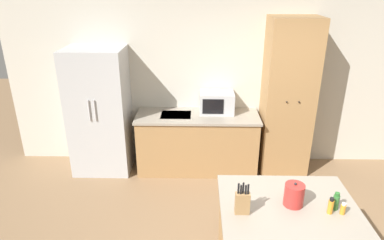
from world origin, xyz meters
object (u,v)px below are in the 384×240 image
(knife_block, at_px, (242,202))
(spice_bottle_tall_dark, at_px, (331,206))
(pantry_cabinet, at_px, (288,98))
(refrigerator, at_px, (100,112))
(kettle, at_px, (294,195))
(spice_bottle_short_red, at_px, (336,202))
(spice_bottle_amber_oil, at_px, (343,209))
(microwave, at_px, (217,102))

(knife_block, relative_size, spice_bottle_tall_dark, 1.95)
(pantry_cabinet, bearing_deg, refrigerator, -178.96)
(pantry_cabinet, height_order, kettle, pantry_cabinet)
(spice_bottle_short_red, distance_m, spice_bottle_amber_oil, 0.08)
(spice_bottle_amber_oil, bearing_deg, refrigerator, 139.51)
(kettle, bearing_deg, refrigerator, 136.61)
(microwave, height_order, spice_bottle_tall_dark, microwave)
(knife_block, bearing_deg, microwave, 92.50)
(pantry_cabinet, xyz_separation_m, microwave, (-1.02, 0.07, -0.10))
(microwave, distance_m, spice_bottle_tall_dark, 2.54)
(refrigerator, xyz_separation_m, spice_bottle_tall_dark, (2.57, -2.27, 0.05))
(refrigerator, relative_size, spice_bottle_short_red, 11.41)
(microwave, relative_size, spice_bottle_tall_dark, 3.33)
(knife_block, xyz_separation_m, spice_bottle_short_red, (0.80, 0.07, -0.03))
(knife_block, distance_m, kettle, 0.48)
(spice_bottle_amber_oil, bearing_deg, pantry_cabinet, 88.28)
(refrigerator, distance_m, knife_block, 2.93)
(spice_bottle_amber_oil, bearing_deg, knife_block, -179.56)
(pantry_cabinet, distance_m, microwave, 1.03)
(pantry_cabinet, bearing_deg, spice_bottle_short_red, -92.77)
(pantry_cabinet, xyz_separation_m, kettle, (-0.45, -2.21, -0.13))
(refrigerator, distance_m, pantry_cabinet, 2.75)
(microwave, distance_m, spice_bottle_short_red, 2.51)
(spice_bottle_short_red, bearing_deg, microwave, 111.24)
(knife_block, height_order, spice_bottle_tall_dark, knife_block)
(pantry_cabinet, distance_m, kettle, 2.26)
(knife_block, xyz_separation_m, spice_bottle_tall_dark, (0.74, 0.01, -0.04))
(spice_bottle_short_red, relative_size, kettle, 0.72)
(refrigerator, relative_size, spice_bottle_amber_oil, 17.59)
(knife_block, distance_m, spice_bottle_short_red, 0.81)
(spice_bottle_tall_dark, relative_size, kettle, 0.67)
(spice_bottle_tall_dark, relative_size, spice_bottle_short_red, 0.92)
(microwave, distance_m, spice_bottle_amber_oil, 2.59)
(microwave, distance_m, kettle, 2.36)
(knife_block, bearing_deg, refrigerator, 128.61)
(microwave, bearing_deg, pantry_cabinet, -4.20)
(refrigerator, xyz_separation_m, pantry_cabinet, (2.74, 0.05, 0.21))
(spice_bottle_tall_dark, distance_m, spice_bottle_short_red, 0.09)
(spice_bottle_tall_dark, bearing_deg, knife_block, -178.93)
(refrigerator, bearing_deg, spice_bottle_tall_dark, -41.52)
(refrigerator, distance_m, kettle, 3.15)
(spice_bottle_short_red, distance_m, kettle, 0.35)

